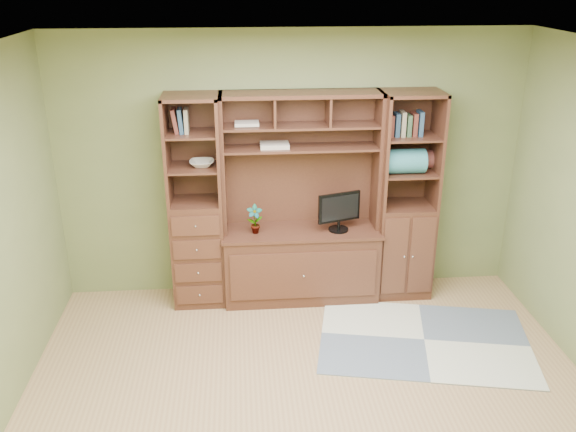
{
  "coord_description": "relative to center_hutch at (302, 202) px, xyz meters",
  "views": [
    {
      "loc": [
        -0.5,
        -3.66,
        3.08
      ],
      "look_at": [
        -0.1,
        1.2,
        1.1
      ],
      "focal_mm": 38.0,
      "sensor_mm": 36.0,
      "label": 1
    }
  ],
  "objects": [
    {
      "name": "room",
      "position": [
        -0.08,
        -1.73,
        0.28
      ],
      "size": [
        4.6,
        4.1,
        2.64
      ],
      "color": "tan",
      "rests_on": "ground"
    },
    {
      "name": "magazines",
      "position": [
        -0.25,
        0.09,
        0.54
      ],
      "size": [
        0.27,
        0.2,
        0.04
      ],
      "primitive_type": "cube",
      "color": "#BCAFA0",
      "rests_on": "center_hutch"
    },
    {
      "name": "center_hutch",
      "position": [
        0.0,
        0.0,
        0.0
      ],
      "size": [
        1.54,
        0.53,
        2.05
      ],
      "primitive_type": "cube",
      "color": "#462518",
      "rests_on": "ground"
    },
    {
      "name": "left_tower",
      "position": [
        -1.0,
        0.04,
        0.0
      ],
      "size": [
        0.5,
        0.45,
        2.05
      ],
      "primitive_type": "cube",
      "color": "#462518",
      "rests_on": "ground"
    },
    {
      "name": "blanket_red",
      "position": [
        1.15,
        0.12,
        0.35
      ],
      "size": [
        0.32,
        0.18,
        0.18
      ],
      "primitive_type": "cube",
      "color": "brown",
      "rests_on": "right_tower"
    },
    {
      "name": "rug",
      "position": [
        1.02,
        -0.89,
        -1.02
      ],
      "size": [
        2.05,
        1.57,
        0.01
      ],
      "primitive_type": "cube",
      "rotation": [
        0.0,
        0.0,
        -0.2
      ],
      "color": "#989D9E",
      "rests_on": "ground"
    },
    {
      "name": "right_tower",
      "position": [
        1.02,
        0.04,
        0.0
      ],
      "size": [
        0.55,
        0.45,
        2.05
      ],
      "primitive_type": "cube",
      "color": "#462518",
      "rests_on": "ground"
    },
    {
      "name": "orchid",
      "position": [
        -0.45,
        -0.03,
        -0.15
      ],
      "size": [
        0.15,
        0.1,
        0.28
      ],
      "primitive_type": "imported",
      "color": "#984E33",
      "rests_on": "center_hutch"
    },
    {
      "name": "monitor",
      "position": [
        0.36,
        -0.03,
        -0.03
      ],
      "size": [
        0.47,
        0.31,
        0.53
      ],
      "primitive_type": "cube",
      "rotation": [
        0.0,
        0.0,
        0.31
      ],
      "color": "black",
      "rests_on": "center_hutch"
    },
    {
      "name": "blanket_teal",
      "position": [
        0.96,
        -0.01,
        0.38
      ],
      "size": [
        0.4,
        0.23,
        0.23
      ],
      "primitive_type": "cube",
      "color": "teal",
      "rests_on": "right_tower"
    },
    {
      "name": "bowl",
      "position": [
        -0.92,
        0.04,
        0.39
      ],
      "size": [
        0.23,
        0.23,
        0.06
      ],
      "primitive_type": "imported",
      "color": "beige",
      "rests_on": "left_tower"
    }
  ]
}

